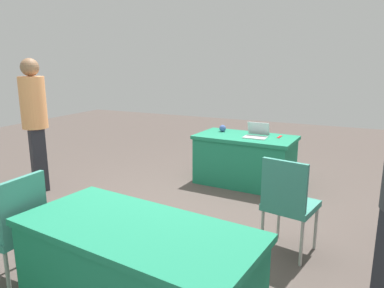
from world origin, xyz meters
name	(u,v)px	position (x,y,z in m)	size (l,w,h in m)	color
ground_plane	(184,218)	(0.00, 0.00, 0.00)	(14.40, 14.40, 0.00)	#4C423D
table_foreground	(245,160)	(-0.27, -1.48, 0.37)	(1.46, 0.86, 0.73)	#1E7A56
table_back_left	(137,275)	(-0.48, 1.68, 0.37)	(1.76, 0.98, 0.73)	#1E7A56
chair_near_front	(14,225)	(0.61, 1.76, 0.54)	(0.45, 0.45, 0.95)	#9E9993
chair_tucked_left	(288,200)	(-1.24, 0.31, 0.54)	(0.52, 0.52, 0.95)	#9E9993
person_presenter	(35,118)	(2.29, -0.01, 1.03)	(0.47, 0.47, 1.83)	#26262D
laptop_silver	(256,135)	(-0.44, -1.44, 0.77)	(0.32, 0.30, 0.21)	silver
yarn_ball	(223,128)	(0.15, -1.64, 0.78)	(0.10, 0.10, 0.10)	#3F5999
scissors_red	(280,137)	(-0.74, -1.60, 0.73)	(0.18, 0.04, 0.01)	red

